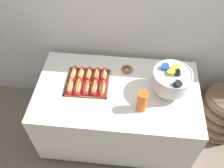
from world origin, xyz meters
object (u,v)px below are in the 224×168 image
object	(u,v)px
hot_dog_3	(94,88)
hot_dog_9	(104,75)
hot_dog_4	(102,88)
hot_dog_7	(89,74)
donut	(127,69)
hot_dog_1	(78,87)
hot_dog_6	(81,74)
hot_dog_0	(70,86)
hot_dog_2	(86,87)
serving_tray	(88,83)
hot_dog_8	(96,74)
hot_dog_5	(73,73)
cup_stack	(142,101)
punch_bowl	(172,79)
buffet_table	(117,111)
floor_vase	(220,113)

from	to	relation	value
hot_dog_3	hot_dog_9	distance (m)	0.18
hot_dog_4	hot_dog_7	distance (m)	0.22
hot_dog_3	donut	size ratio (longest dim) A/B	1.36
hot_dog_3	hot_dog_1	bearing A→B (deg)	-178.80
hot_dog_4	hot_dog_6	size ratio (longest dim) A/B	1.14
hot_dog_0	hot_dog_2	bearing A→B (deg)	1.20
serving_tray	hot_dog_0	size ratio (longest dim) A/B	2.39
hot_dog_3	hot_dog_8	bearing A→B (deg)	91.20
hot_dog_5	donut	xyz separation A→B (m)	(0.51, 0.12, -0.02)
hot_dog_7	cup_stack	size ratio (longest dim) A/B	0.76
hot_dog_6	punch_bowl	xyz separation A→B (m)	(0.83, -0.11, 0.14)
punch_bowl	hot_dog_3	bearing A→B (deg)	-175.36
hot_dog_9	punch_bowl	distance (m)	0.63
buffet_table	hot_dog_8	bearing A→B (deg)	148.09
serving_tray	hot_dog_2	bearing A→B (deg)	-88.80
hot_dog_0	hot_dog_2	xyz separation A→B (m)	(0.15, 0.00, 0.00)
hot_dog_3	hot_dog_6	xyz separation A→B (m)	(-0.15, 0.16, -0.00)
hot_dog_0	hot_dog_4	size ratio (longest dim) A/B	0.99
hot_dog_7	hot_dog_6	bearing A→B (deg)	-178.80
floor_vase	hot_dog_0	distance (m)	1.65
hot_dog_1	hot_dog_7	distance (m)	0.18
buffet_table	serving_tray	xyz separation A→B (m)	(-0.29, 0.05, 0.36)
hot_dog_0	hot_dog_7	world-z (taller)	hot_dog_7
floor_vase	hot_dog_3	bearing A→B (deg)	-171.54
hot_dog_0	hot_dog_6	bearing A→B (deg)	66.76
hot_dog_0	hot_dog_2	size ratio (longest dim) A/B	1.11
hot_dog_3	cup_stack	bearing A→B (deg)	-20.23
hot_dog_5	hot_dog_6	distance (m)	0.08
hot_dog_0	hot_dog_3	bearing A→B (deg)	1.20
hot_dog_4	hot_dog_5	world-z (taller)	hot_dog_4
floor_vase	hot_dog_8	bearing A→B (deg)	-178.59
floor_vase	hot_dog_4	distance (m)	1.37
serving_tray	donut	size ratio (longest dim) A/B	3.64
hot_dog_5	punch_bowl	distance (m)	0.92
floor_vase	hot_dog_6	distance (m)	1.57
hot_dog_1	hot_dog_3	bearing A→B (deg)	1.20
buffet_table	hot_dog_4	distance (m)	0.41
floor_vase	hot_dog_3	world-z (taller)	floor_vase
floor_vase	cup_stack	size ratio (longest dim) A/B	5.17
hot_dog_7	hot_dog_5	bearing A→B (deg)	-178.80
hot_dog_0	hot_dog_3	size ratio (longest dim) A/B	1.12
hot_dog_2	hot_dog_5	bearing A→B (deg)	133.48
cup_stack	hot_dog_0	bearing A→B (deg)	166.74
serving_tray	hot_dog_4	world-z (taller)	hot_dog_4
hot_dog_7	hot_dog_8	size ratio (longest dim) A/B	1.02
hot_dog_1	hot_dog_5	distance (m)	0.18
serving_tray	hot_dog_0	bearing A→B (deg)	-149.99
hot_dog_7	hot_dog_8	distance (m)	0.08
hot_dog_0	hot_dog_3	world-z (taller)	hot_dog_3
buffet_table	hot_dog_3	distance (m)	0.44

